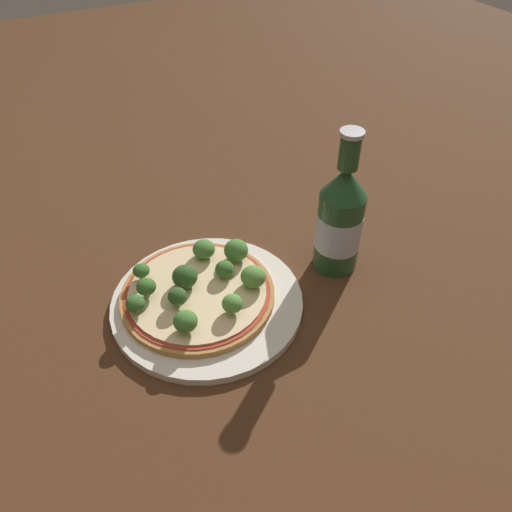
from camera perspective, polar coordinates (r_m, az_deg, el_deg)
ground_plane at (r=0.72m, az=-6.55°, el=-5.34°), size 3.00×3.00×0.00m
plate at (r=0.71m, az=-5.58°, el=-5.26°), size 0.27×0.27×0.01m
pizza at (r=0.70m, az=-6.62°, el=-4.45°), size 0.21×0.21×0.01m
broccoli_floret_0 at (r=0.70m, az=-3.63°, el=-1.49°), size 0.03×0.03×0.02m
broccoli_floret_1 at (r=0.65m, az=-2.72°, el=-5.48°), size 0.03×0.03×0.03m
broccoli_floret_2 at (r=0.74m, az=-5.98°, el=0.79°), size 0.03×0.03×0.03m
broccoli_floret_3 at (r=0.69m, az=-12.44°, el=-3.47°), size 0.03×0.03×0.03m
broccoli_floret_4 at (r=0.67m, az=-13.58°, el=-5.45°), size 0.03×0.03×0.03m
broccoli_floret_5 at (r=0.69m, az=-0.32°, el=-2.37°), size 0.04×0.04×0.03m
broccoli_floret_6 at (r=0.67m, az=-8.97°, el=-4.59°), size 0.03×0.03×0.03m
broccoli_floret_7 at (r=0.73m, az=-2.29°, el=0.65°), size 0.04×0.04×0.03m
broccoli_floret_8 at (r=0.64m, az=-8.06°, el=-7.40°), size 0.03×0.03×0.03m
broccoli_floret_9 at (r=0.70m, az=-8.13°, el=-2.34°), size 0.04×0.04×0.03m
broccoli_floret_10 at (r=0.72m, az=-12.98°, el=-1.65°), size 0.02×0.02×0.02m
beer_bottle at (r=0.73m, az=9.59°, el=4.15°), size 0.07×0.07×0.22m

